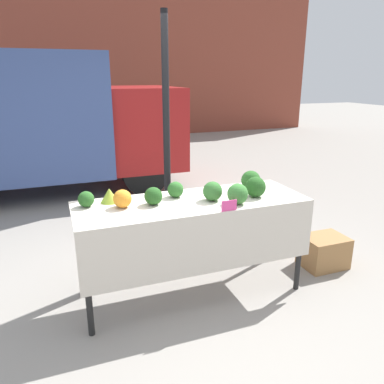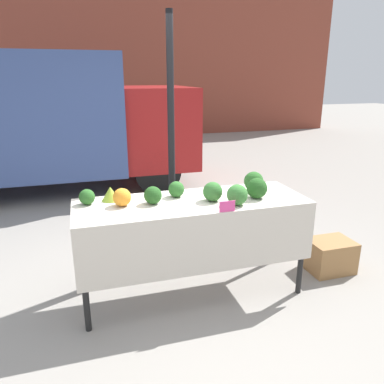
{
  "view_description": "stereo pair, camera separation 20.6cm",
  "coord_description": "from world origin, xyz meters",
  "views": [
    {
      "loc": [
        -1.08,
        -2.9,
        1.96
      ],
      "look_at": [
        0.0,
        0.0,
        0.99
      ],
      "focal_mm": 35.0,
      "sensor_mm": 36.0,
      "label": 1
    },
    {
      "loc": [
        -0.89,
        -2.96,
        1.96
      ],
      "look_at": [
        0.0,
        0.0,
        0.99
      ],
      "focal_mm": 35.0,
      "sensor_mm": 36.0,
      "label": 2
    }
  ],
  "objects": [
    {
      "name": "broccoli_head_2",
      "position": [
        -0.1,
        0.15,
        0.98
      ],
      "size": [
        0.14,
        0.14,
        0.14
      ],
      "color": "#2D6628",
      "rests_on": "market_table"
    },
    {
      "name": "building_facade",
      "position": [
        0.0,
        9.79,
        2.85
      ],
      "size": [
        16.0,
        0.6,
        5.7
      ],
      "color": "brown",
      "rests_on": "ground_plane"
    },
    {
      "name": "tent_pole",
      "position": [
        -0.0,
        0.74,
        1.27
      ],
      "size": [
        0.07,
        0.07,
        2.54
      ],
      "color": "black",
      "rests_on": "ground_plane"
    },
    {
      "name": "produce_crate",
      "position": [
        1.49,
        -0.01,
        0.17
      ],
      "size": [
        0.45,
        0.35,
        0.33
      ],
      "color": "#9E7042",
      "rests_on": "ground_plane"
    },
    {
      "name": "broccoli_head_0",
      "position": [
        0.57,
        -0.09,
        1.0
      ],
      "size": [
        0.18,
        0.18,
        0.18
      ],
      "color": "#23511E",
      "rests_on": "market_table"
    },
    {
      "name": "orange_cauliflower",
      "position": [
        -0.6,
        0.04,
        0.98
      ],
      "size": [
        0.15,
        0.15,
        0.15
      ],
      "color": "orange",
      "rests_on": "market_table"
    },
    {
      "name": "ground_plane",
      "position": [
        0.0,
        0.0,
        0.0
      ],
      "size": [
        40.0,
        40.0,
        0.0
      ],
      "primitive_type": "plane",
      "color": "gray"
    },
    {
      "name": "broccoli_head_1",
      "position": [
        0.17,
        -0.06,
        0.99
      ],
      "size": [
        0.17,
        0.17,
        0.17
      ],
      "color": "#336B2D",
      "rests_on": "market_table"
    },
    {
      "name": "broccoli_head_4",
      "position": [
        -0.88,
        0.16,
        0.97
      ],
      "size": [
        0.13,
        0.13,
        0.13
      ],
      "color": "#285B23",
      "rests_on": "market_table"
    },
    {
      "name": "broccoli_head_6",
      "position": [
        -0.34,
        0.02,
        0.98
      ],
      "size": [
        0.15,
        0.15,
        0.15
      ],
      "color": "#23511E",
      "rests_on": "market_table"
    },
    {
      "name": "broccoli_head_3",
      "position": [
        0.33,
        -0.21,
        1.0
      ],
      "size": [
        0.18,
        0.18,
        0.18
      ],
      "color": "#387533",
      "rests_on": "market_table"
    },
    {
      "name": "parked_truck",
      "position": [
        -1.48,
        3.95,
        1.25
      ],
      "size": [
        4.8,
        2.05,
        2.3
      ],
      "color": "#384C84",
      "rests_on": "ground_plane"
    },
    {
      "name": "market_table",
      "position": [
        0.0,
        -0.07,
        0.78
      ],
      "size": [
        2.03,
        0.71,
        0.91
      ],
      "color": "beige",
      "rests_on": "ground_plane"
    },
    {
      "name": "price_sign",
      "position": [
        0.19,
        -0.34,
        0.95
      ],
      "size": [
        0.13,
        0.01,
        0.09
      ],
      "color": "#EF4793",
      "rests_on": "market_table"
    },
    {
      "name": "romanesco_head",
      "position": [
        -0.68,
        0.21,
        0.97
      ],
      "size": [
        0.16,
        0.16,
        0.12
      ],
      "color": "#93B238",
      "rests_on": "market_table"
    },
    {
      "name": "broccoli_head_5",
      "position": [
        0.64,
        0.12,
        1.0
      ],
      "size": [
        0.18,
        0.18,
        0.18
      ],
      "color": "#285B23",
      "rests_on": "market_table"
    }
  ]
}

